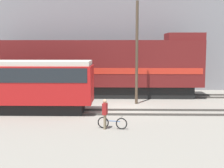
# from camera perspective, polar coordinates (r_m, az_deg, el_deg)

# --- Properties ---
(ground_plane) EXTENTS (120.00, 120.00, 0.00)m
(ground_plane) POSITION_cam_1_polar(r_m,az_deg,el_deg) (21.94, 1.90, -4.55)
(ground_plane) COLOR gray
(track_near) EXTENTS (60.00, 1.51, 0.14)m
(track_near) POSITION_cam_1_polar(r_m,az_deg,el_deg) (20.56, 1.94, -5.13)
(track_near) COLOR #47423D
(track_near) RESTS_ON ground
(track_far) EXTENTS (60.00, 1.51, 0.14)m
(track_far) POSITION_cam_1_polar(r_m,az_deg,el_deg) (27.16, 1.77, -2.17)
(track_far) COLOR #47423D
(track_far) RESTS_ON ground
(building_backdrop) EXTENTS (36.58, 6.00, 13.29)m
(building_backdrop) POSITION_cam_1_polar(r_m,az_deg,el_deg) (34.17, 1.70, 10.77)
(building_backdrop) COLOR gray
(building_backdrop) RESTS_ON ground
(freight_locomotive) EXTENTS (18.92, 3.04, 5.45)m
(freight_locomotive) POSITION_cam_1_polar(r_m,az_deg,el_deg) (26.97, -3.64, 3.06)
(freight_locomotive) COLOR black
(freight_locomotive) RESTS_ON ground
(streetcar) EXTENTS (10.14, 2.54, 3.43)m
(streetcar) POSITION_cam_1_polar(r_m,az_deg,el_deg) (21.36, -17.30, 0.16)
(streetcar) COLOR black
(streetcar) RESTS_ON ground
(bicycle) EXTENTS (1.60, 0.53, 0.68)m
(bicycle) POSITION_cam_1_polar(r_m,az_deg,el_deg) (16.69, 0.06, -7.14)
(bicycle) COLOR black
(bicycle) RESTS_ON ground
(person) EXTENTS (0.29, 0.40, 1.60)m
(person) POSITION_cam_1_polar(r_m,az_deg,el_deg) (16.49, -1.31, -4.99)
(person) COLOR #8C7A5B
(person) RESTS_ON ground
(utility_pole_left) EXTENTS (0.21, 0.21, 7.70)m
(utility_pole_left) POSITION_cam_1_polar(r_m,az_deg,el_deg) (23.50, 4.56, 5.65)
(utility_pole_left) COLOR #4C3D2D
(utility_pole_left) RESTS_ON ground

